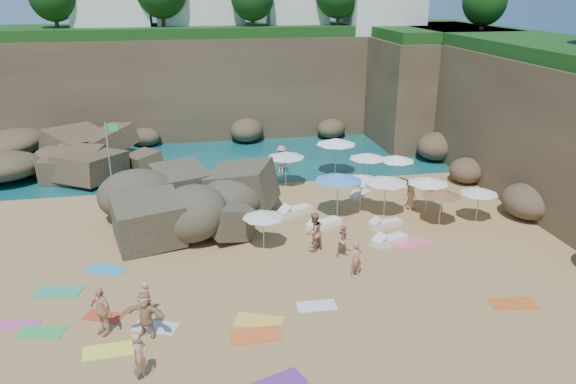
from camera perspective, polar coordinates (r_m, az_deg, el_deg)
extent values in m
plane|color=tan|center=(26.35, -3.06, -6.61)|extent=(120.00, 120.00, 0.00)
plane|color=#0C4751|center=(54.70, -7.50, 7.57)|extent=(120.00, 120.00, 0.00)
cube|color=brown|center=(49.20, -4.95, 10.99)|extent=(44.00, 8.00, 8.00)
cube|color=brown|center=(39.10, 23.93, 6.90)|extent=(8.00, 30.00, 8.00)
cube|color=brown|center=(48.37, 13.99, 10.32)|extent=(10.00, 12.00, 8.00)
cube|color=white|center=(49.55, -17.52, 18.10)|extent=(6.00, 5.00, 5.50)
cube|color=white|center=(50.33, 0.67, 18.71)|extent=(5.00, 5.00, 5.00)
sphere|color=#11380F|center=(45.08, 19.37, 17.83)|extent=(3.15, 3.15, 3.15)
cylinder|color=white|center=(56.06, -26.56, 9.07)|extent=(0.10, 0.10, 6.00)
cylinder|color=white|center=(55.68, -25.06, 9.23)|extent=(0.10, 0.10, 6.00)
cylinder|color=white|center=(55.34, -23.54, 9.39)|extent=(0.10, 0.10, 6.00)
cylinder|color=silver|center=(36.24, -17.75, 3.58)|extent=(0.08, 0.08, 4.15)
cube|color=#2AA969|center=(35.76, -17.40, 6.30)|extent=(0.71, 0.26, 0.47)
cylinder|color=silver|center=(34.98, -0.23, 2.25)|extent=(0.06, 0.06, 2.13)
cone|color=silver|center=(34.68, -0.23, 3.84)|extent=(2.39, 2.39, 0.36)
cylinder|color=silver|center=(37.25, 4.86, 3.49)|extent=(0.07, 0.07, 2.36)
cone|color=white|center=(36.94, 4.91, 5.16)|extent=(2.64, 2.64, 0.40)
cylinder|color=silver|center=(35.26, 8.03, 2.14)|extent=(0.06, 0.06, 2.06)
cone|color=white|center=(34.97, 8.11, 3.66)|extent=(2.32, 2.32, 0.35)
cylinder|color=silver|center=(31.70, 13.90, -0.46)|extent=(0.06, 0.06, 1.99)
cone|color=white|center=(31.39, 14.04, 1.16)|extent=(2.23, 2.23, 0.34)
cylinder|color=silver|center=(30.92, 9.81, -0.52)|extent=(0.06, 0.06, 2.15)
cone|color=white|center=(30.58, 9.92, 1.27)|extent=(2.41, 2.41, 0.37)
cylinder|color=silver|center=(31.43, 7.39, -0.18)|extent=(0.06, 0.06, 2.00)
cone|color=white|center=(31.11, 7.46, 1.46)|extent=(2.24, 2.24, 0.34)
cylinder|color=silver|center=(30.43, 15.21, -1.64)|extent=(0.05, 0.05, 1.81)
cone|color=red|center=(30.13, 15.36, -0.12)|extent=(2.03, 2.03, 0.31)
cylinder|color=silver|center=(35.41, 10.88, 1.96)|extent=(0.06, 0.06, 1.96)
cone|color=white|center=(35.14, 10.98, 3.41)|extent=(2.20, 2.20, 0.34)
cylinder|color=silver|center=(26.79, -2.50, -4.00)|extent=(0.05, 0.05, 1.79)
cone|color=silver|center=(26.45, -2.53, -2.31)|extent=(2.01, 2.01, 0.31)
cylinder|color=silver|center=(30.50, 5.07, -0.42)|extent=(0.07, 0.07, 2.31)
cone|color=#4588EA|center=(30.13, 5.14, 1.54)|extent=(2.60, 2.60, 0.40)
cylinder|color=silver|center=(31.46, 18.70, -1.33)|extent=(0.05, 0.05, 1.77)
cone|color=silver|center=(31.17, 18.87, 0.11)|extent=(1.99, 1.99, 0.30)
cube|color=white|center=(31.05, 0.68, -1.94)|extent=(2.08, 1.49, 0.31)
cube|color=silver|center=(36.59, 7.59, 1.35)|extent=(1.73, 0.78, 0.26)
cube|color=silver|center=(33.81, 7.44, -0.27)|extent=(1.59, 1.39, 0.25)
cube|color=white|center=(28.06, 10.28, -4.83)|extent=(1.97, 1.26, 0.29)
cube|color=white|center=(29.91, 9.81, -3.19)|extent=(1.85, 0.95, 0.27)
cube|color=white|center=(29.45, 3.69, -3.27)|extent=(2.05, 1.46, 0.31)
cube|color=#CD4F96|center=(23.71, -25.60, -12.05)|extent=(1.54, 0.91, 0.03)
cube|color=orange|center=(20.95, -3.27, -14.33)|extent=(1.90, 0.96, 0.03)
cube|color=green|center=(22.91, -23.76, -12.93)|extent=(1.75, 1.12, 0.03)
cube|color=#FFFD43|center=(21.13, -17.79, -15.09)|extent=(1.76, 0.97, 0.03)
cube|color=silver|center=(21.92, -13.30, -13.19)|extent=(1.79, 1.33, 0.03)
cube|color=#6E2D94|center=(18.82, -1.05, -18.91)|extent=(1.97, 1.45, 0.03)
cube|color=red|center=(23.06, -18.23, -11.91)|extent=(1.64, 1.26, 0.03)
cube|color=#29A1DA|center=(26.44, -18.00, -7.52)|extent=(1.82, 1.42, 0.03)
cube|color=#F65F83|center=(28.25, 12.52, -5.11)|extent=(2.00, 1.27, 0.03)
cube|color=#D95D22|center=(24.44, 21.93, -10.46)|extent=(1.90, 1.11, 0.03)
cube|color=#30A870|center=(25.36, -22.29, -9.35)|extent=(2.01, 1.27, 0.03)
cube|color=yellow|center=(21.71, -2.99, -12.96)|extent=(2.01, 1.51, 0.03)
cube|color=white|center=(22.61, 2.91, -11.48)|extent=(1.57, 0.83, 0.03)
imported|color=tan|center=(19.07, -14.87, -15.92)|extent=(0.71, 0.75, 1.72)
imported|color=#A77253|center=(26.55, 2.63, -4.09)|extent=(1.17, 1.12, 1.91)
imported|color=tan|center=(37.47, -0.66, 3.32)|extent=(1.28, 1.17, 1.92)
imported|color=#97624B|center=(30.12, -2.30, -1.04)|extent=(0.50, 1.13, 1.91)
imported|color=tan|center=(32.23, 12.34, -0.45)|extent=(0.72, 0.83, 1.49)
imported|color=tan|center=(30.72, -7.96, -0.88)|extent=(1.72, 1.17, 1.81)
imported|color=#DF937E|center=(22.26, -14.28, -10.53)|extent=(0.62, 0.64, 1.48)
imported|color=#E1AA80|center=(21.97, -18.24, -12.99)|extent=(2.07, 2.08, 0.45)
imported|color=tan|center=(21.42, -14.14, -13.45)|extent=(2.19, 2.26, 0.47)
imported|color=#C77563|center=(24.77, 6.90, -8.10)|extent=(1.11, 1.67, 0.38)
imported|color=tan|center=(26.41, 5.68, -5.93)|extent=(0.81, 1.53, 0.57)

